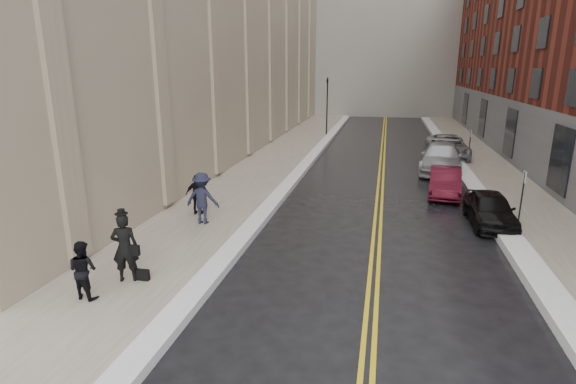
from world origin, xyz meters
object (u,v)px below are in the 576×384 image
at_px(car_black, 490,209).
at_px(pedestrian_main, 125,248).
at_px(pedestrian_c, 198,194).
at_px(pedestrian_a, 83,270).
at_px(pedestrian_b, 202,198).
at_px(car_silver_near, 441,158).
at_px(car_silver_far, 447,147).
at_px(car_maroon, 445,182).

relative_size(car_black, pedestrian_main, 1.95).
distance_m(pedestrian_main, pedestrian_c, 6.10).
xyz_separation_m(pedestrian_a, pedestrian_b, (0.74, 6.21, 0.22)).
height_order(car_silver_near, pedestrian_main, pedestrian_main).
distance_m(car_black, car_silver_far, 14.00).
bearing_deg(car_maroon, car_silver_far, 88.75).
distance_m(car_black, pedestrian_b, 11.29).
xyz_separation_m(car_black, pedestrian_main, (-11.18, -7.66, 0.49)).
distance_m(car_black, car_silver_near, 9.67).
bearing_deg(pedestrian_b, pedestrian_main, 87.04).
height_order(car_silver_far, pedestrian_a, pedestrian_a).
xyz_separation_m(car_black, pedestrian_b, (-10.98, -2.58, 0.49)).
relative_size(pedestrian_b, pedestrian_c, 1.20).
xyz_separation_m(car_black, pedestrian_a, (-11.72, -8.79, 0.28)).
bearing_deg(car_silver_near, car_silver_far, 86.56).
bearing_deg(car_silver_far, pedestrian_main, -117.21).
xyz_separation_m(car_black, car_silver_far, (0.00, 14.00, 0.12)).
bearing_deg(car_maroon, car_black, -67.64).
height_order(car_black, car_maroon, car_maroon).
bearing_deg(car_maroon, car_silver_near, 91.82).
bearing_deg(car_maroon, pedestrian_c, -145.13).
relative_size(pedestrian_main, pedestrian_c, 1.19).
bearing_deg(pedestrian_a, pedestrian_main, -107.21).
bearing_deg(car_silver_near, pedestrian_main, -113.39).
bearing_deg(pedestrian_a, car_silver_far, -108.87).
relative_size(car_silver_near, pedestrian_main, 2.84).
relative_size(pedestrian_main, pedestrian_a, 1.26).
bearing_deg(car_black, pedestrian_a, -144.69).
distance_m(car_maroon, car_silver_near, 5.47).
bearing_deg(car_silver_near, car_black, -77.51).
xyz_separation_m(pedestrian_main, pedestrian_b, (0.20, 5.08, 0.01)).
bearing_deg(car_silver_far, pedestrian_b, -123.42).
xyz_separation_m(car_maroon, car_silver_far, (1.23, 9.83, 0.11)).
xyz_separation_m(car_silver_near, pedestrian_main, (-10.34, -17.29, 0.33)).
height_order(car_maroon, pedestrian_b, pedestrian_b).
bearing_deg(pedestrian_c, pedestrian_main, 82.98).
xyz_separation_m(car_silver_near, pedestrian_c, (-10.77, -11.21, 0.17)).
xyz_separation_m(car_silver_near, pedestrian_a, (-10.88, -18.42, 0.12)).
distance_m(car_maroon, pedestrian_main, 15.47).
bearing_deg(pedestrian_a, car_black, -134.79).
height_order(car_black, pedestrian_main, pedestrian_main).
distance_m(car_black, pedestrian_main, 13.56).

